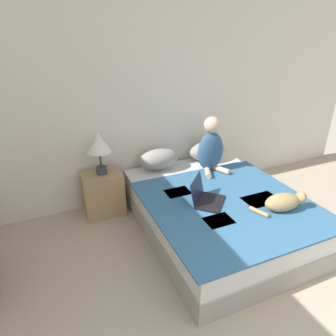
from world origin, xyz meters
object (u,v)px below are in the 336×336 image
at_px(pillow_far, 208,151).
at_px(person_sitting, 211,148).
at_px(pillow_near, 159,159).
at_px(nightstand, 103,194).
at_px(table_lamp, 99,145).
at_px(bed, 217,212).
at_px(laptop_open, 206,197).
at_px(cat_tabby, 284,202).

relative_size(pillow_far, person_sitting, 0.75).
xyz_separation_m(pillow_near, pillow_far, (0.72, 0.00, 0.00)).
height_order(person_sitting, nightstand, person_sitting).
xyz_separation_m(person_sitting, table_lamp, (-1.32, 0.29, 0.13)).
xyz_separation_m(bed, pillow_near, (-0.36, 0.87, 0.37)).
xyz_separation_m(person_sitting, laptop_open, (-0.44, -0.66, -0.25)).
bearing_deg(person_sitting, laptop_open, -123.75).
distance_m(pillow_far, laptop_open, 1.13).
bearing_deg(laptop_open, table_lamp, 86.24).
height_order(person_sitting, table_lamp, person_sitting).
xyz_separation_m(bed, nightstand, (-1.10, 0.87, 0.04)).
distance_m(person_sitting, table_lamp, 1.36).
xyz_separation_m(pillow_near, person_sitting, (0.58, -0.30, 0.17)).
bearing_deg(cat_tabby, pillow_near, 128.39).
bearing_deg(nightstand, pillow_far, 0.24).
bearing_deg(pillow_far, cat_tabby, -87.91).
bearing_deg(table_lamp, person_sitting, -12.60).
bearing_deg(pillow_near, nightstand, -179.54).
height_order(pillow_near, person_sitting, person_sitting).
relative_size(cat_tabby, nightstand, 1.01).
distance_m(cat_tabby, table_lamp, 2.09).
distance_m(bed, nightstand, 1.40).
xyz_separation_m(cat_tabby, table_lamp, (-1.51, 1.40, 0.34)).
relative_size(pillow_near, nightstand, 0.95).
bearing_deg(pillow_near, bed, -67.53).
xyz_separation_m(laptop_open, nightstand, (-0.88, 0.96, -0.26)).
height_order(pillow_near, pillow_far, same).
height_order(laptop_open, nightstand, laptop_open).
distance_m(bed, table_lamp, 1.56).
relative_size(person_sitting, laptop_open, 1.49).
relative_size(person_sitting, table_lamp, 1.38).
distance_m(person_sitting, nightstand, 1.45).
bearing_deg(pillow_far, person_sitting, -114.83).
xyz_separation_m(pillow_far, laptop_open, (-0.58, -0.96, -0.08)).
bearing_deg(person_sitting, pillow_near, 152.93).
height_order(bed, table_lamp, table_lamp).
height_order(bed, pillow_far, pillow_far).
xyz_separation_m(cat_tabby, nightstand, (-1.52, 1.40, -0.30)).
xyz_separation_m(bed, person_sitting, (0.22, 0.57, 0.55)).
bearing_deg(nightstand, cat_tabby, -42.66).
xyz_separation_m(pillow_far, cat_tabby, (0.05, -1.40, -0.03)).
bearing_deg(table_lamp, cat_tabby, -42.88).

